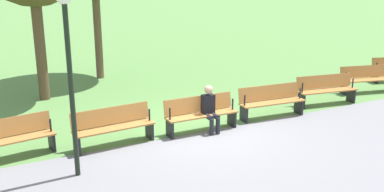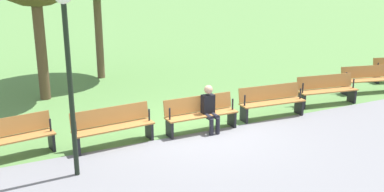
# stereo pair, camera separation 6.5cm
# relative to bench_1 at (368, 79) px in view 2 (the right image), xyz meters

# --- Properties ---
(ground_plane) EXTENTS (120.00, 120.00, 0.00)m
(ground_plane) POSITION_rel_bench_1_xyz_m (6.77, 0.83, -0.48)
(ground_plane) COLOR #5B8C47
(path_paving) EXTENTS (32.42, 5.28, 0.01)m
(path_paving) POSITION_rel_bench_1_xyz_m (6.77, 3.51, -0.48)
(path_paving) COLOR gray
(path_paving) RESTS_ON ground
(bench_1) EXTENTS (1.97, 0.89, 0.89)m
(bench_1) POSITION_rel_bench_1_xyz_m (0.00, 0.00, 0.00)
(bench_1) COLOR #B27538
(bench_1) RESTS_ON ground
(bench_2) EXTENTS (1.96, 0.75, 0.89)m
(bench_2) POSITION_rel_bench_1_xyz_m (2.23, 0.42, 0.00)
(bench_2) COLOR #B27538
(bench_2) RESTS_ON ground
(bench_3) EXTENTS (1.94, 0.61, 0.89)m
(bench_3) POSITION_rel_bench_1_xyz_m (4.49, 0.67, 0.00)
(bench_3) COLOR #B27538
(bench_3) RESTS_ON ground
(bench_4) EXTENTS (1.91, 0.47, 0.89)m
(bench_4) POSITION_rel_bench_1_xyz_m (6.77, 0.76, 0.00)
(bench_4) COLOR #B27538
(bench_4) RESTS_ON ground
(bench_5) EXTENTS (1.94, 0.61, 0.89)m
(bench_5) POSITION_rel_bench_1_xyz_m (9.04, 0.67, 0.00)
(bench_5) COLOR #B27538
(bench_5) RESTS_ON ground
(bench_6) EXTENTS (1.96, 0.75, 0.89)m
(bench_6) POSITION_rel_bench_1_xyz_m (11.30, 0.42, 0.00)
(bench_6) COLOR #B27538
(bench_6) RESTS_ON ground
(person_seated) EXTENTS (0.32, 0.52, 1.20)m
(person_seated) POSITION_rel_bench_1_xyz_m (6.58, 0.90, 0.16)
(person_seated) COLOR black
(person_seated) RESTS_ON ground
(lamp_post) EXTENTS (0.32, 0.32, 3.70)m
(lamp_post) POSITION_rel_bench_1_xyz_m (10.16, 1.89, 2.12)
(lamp_post) COLOR black
(lamp_post) RESTS_ON ground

